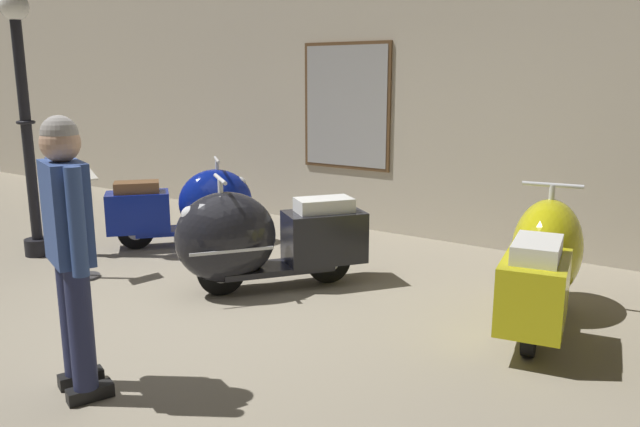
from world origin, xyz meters
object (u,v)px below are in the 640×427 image
at_px(scooter_1, 257,239).
at_px(info_stanchion, 81,233).
at_px(scooter_2, 543,262).
at_px(lamppost, 25,115).
at_px(visitor_0, 69,239).
at_px(scooter_0, 193,206).

height_order(scooter_1, info_stanchion, info_stanchion).
xyz_separation_m(scooter_1, info_stanchion, (-1.61, -0.67, -0.04)).
height_order(scooter_2, lamppost, lamppost).
xyz_separation_m(visitor_0, info_stanchion, (-1.93, 1.39, -0.54)).
bearing_deg(info_stanchion, scooter_2, 19.40).
bearing_deg(scooter_0, lamppost, 179.96).
bearing_deg(visitor_0, lamppost, 83.95).
bearing_deg(visitor_0, scooter_2, -14.11).
xyz_separation_m(scooter_0, scooter_2, (3.94, -0.08, 0.03)).
xyz_separation_m(scooter_1, lamppost, (-2.71, -0.47, 1.03)).
xyz_separation_m(scooter_2, info_stanchion, (-3.93, -1.38, -0.04)).
bearing_deg(scooter_1, info_stanchion, -30.71).
relative_size(scooter_0, info_stanchion, 1.43).
bearing_deg(info_stanchion, lamppost, 169.40).
relative_size(scooter_2, lamppost, 0.66).
bearing_deg(lamppost, scooter_0, 48.89).
height_order(scooter_1, scooter_2, scooter_2).
bearing_deg(scooter_2, scooter_0, 79.26).
xyz_separation_m(lamppost, info_stanchion, (1.10, -0.21, -1.06)).
relative_size(scooter_1, info_stanchion, 1.57).
distance_m(scooter_1, visitor_0, 2.15).
distance_m(scooter_1, lamppost, 2.94).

